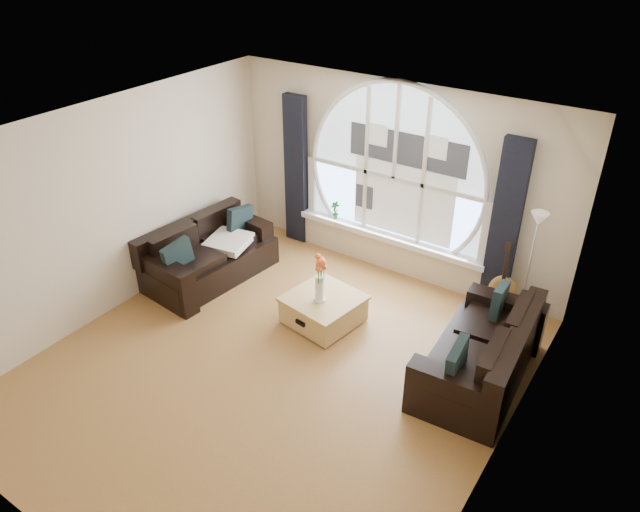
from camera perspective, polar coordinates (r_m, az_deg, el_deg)
The scene contains 21 objects.
ground at distance 6.98m, azimuth -4.20°, elevation -10.59°, with size 5.00×5.50×0.01m, color brown.
ceiling at distance 5.59m, azimuth -5.25°, elevation 10.72°, with size 5.00×5.50×0.01m, color silver.
wall_back at distance 8.25m, azimuth 7.26°, elevation 7.24°, with size 5.00×0.01×2.70m, color beige.
wall_front at distance 4.84m, azimuth -25.93°, elevation -15.40°, with size 5.00×0.01×2.70m, color beige.
wall_left at distance 7.82m, azimuth -19.29°, elevation 4.33°, with size 0.01×5.50×2.70m, color beige.
wall_right at distance 5.26m, azimuth 17.59°, elevation -9.12°, with size 0.01×5.50×2.70m, color beige.
attic_slope at distance 4.78m, azimuth 16.06°, elevation 1.34°, with size 0.92×5.50×0.72m, color silver.
arched_window at distance 8.12m, azimuth 7.28°, elevation 8.95°, with size 2.60×0.06×2.15m, color silver.
window_sill at distance 8.54m, azimuth 6.58°, elevation 1.85°, with size 2.90×0.22×0.08m, color white.
window_frame at distance 8.10m, azimuth 7.18°, elevation 8.89°, with size 2.76×0.08×2.15m, color white.
neighbor_house at distance 8.09m, azimuth 8.12°, elevation 7.86°, with size 1.70×0.02×1.50m, color silver.
curtain_left at distance 9.00m, azimuth -2.32°, elevation 8.13°, with size 0.35×0.12×2.30m, color black.
curtain_right at distance 7.72m, azimuth 17.30°, elevation 2.68°, with size 0.35×0.12×2.30m, color black.
sofa_left at distance 8.46m, azimuth -10.53°, elevation 0.34°, with size 0.92×1.83×0.81m, color black.
sofa_right at distance 6.81m, azimuth 15.12°, elevation -8.64°, with size 0.92×1.83×0.82m, color black.
coffee_chest at distance 7.52m, azimuth 0.34°, elevation -5.02°, with size 0.85×0.85×0.41m, color tan.
throw_blanket at distance 8.48m, azimuth -8.75°, elevation 1.38°, with size 0.55×0.55×0.10m, color silver.
vase_flowers at distance 7.16m, azimuth -0.05°, elevation -1.70°, with size 0.24×0.24×0.70m, color white.
floor_lamp at distance 7.53m, azimuth 19.29°, elevation -1.53°, with size 0.24×0.24×1.60m, color #B2B2B2.
guitar at distance 7.91m, azimuth 17.29°, elevation -1.80°, with size 0.36×0.24×1.06m, color olive.
potted_plant at distance 8.85m, azimuth 1.47°, elevation 4.42°, with size 0.14×0.10×0.27m, color #1E6023.
Camera 1 is at (3.34, -4.06, 4.59)m, focal length 33.41 mm.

